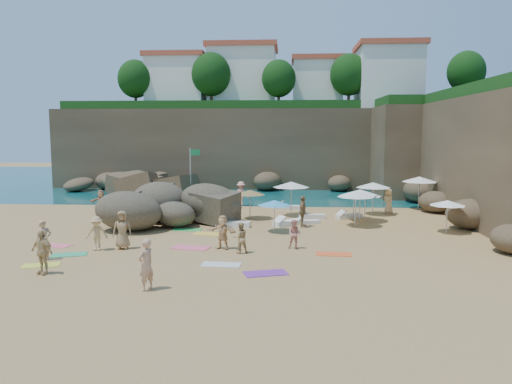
# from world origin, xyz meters

# --- Properties ---
(ground) EXTENTS (120.00, 120.00, 0.00)m
(ground) POSITION_xyz_m (0.00, 0.00, 0.00)
(ground) COLOR tan
(ground) RESTS_ON ground
(seawater) EXTENTS (120.00, 120.00, 0.00)m
(seawater) POSITION_xyz_m (0.00, 30.00, 0.00)
(seawater) COLOR #0C4751
(seawater) RESTS_ON ground
(cliff_back) EXTENTS (44.00, 8.00, 8.00)m
(cliff_back) POSITION_xyz_m (2.00, 25.00, 4.00)
(cliff_back) COLOR brown
(cliff_back) RESTS_ON ground
(cliff_right) EXTENTS (8.00, 30.00, 8.00)m
(cliff_right) POSITION_xyz_m (19.00, 8.00, 4.00)
(cliff_right) COLOR brown
(cliff_right) RESTS_ON ground
(cliff_corner) EXTENTS (10.00, 12.00, 8.00)m
(cliff_corner) POSITION_xyz_m (17.00, 20.00, 4.00)
(cliff_corner) COLOR brown
(cliff_corner) RESTS_ON ground
(rock_promontory) EXTENTS (12.00, 7.00, 2.00)m
(rock_promontory) POSITION_xyz_m (-11.00, 16.00, 0.00)
(rock_promontory) COLOR brown
(rock_promontory) RESTS_ON ground
(clifftop_buildings) EXTENTS (28.48, 9.48, 7.00)m
(clifftop_buildings) POSITION_xyz_m (2.96, 25.79, 11.24)
(clifftop_buildings) COLOR white
(clifftop_buildings) RESTS_ON cliff_back
(clifftop_trees) EXTENTS (35.60, 23.82, 4.40)m
(clifftop_trees) POSITION_xyz_m (4.78, 19.52, 11.26)
(clifftop_trees) COLOR #11380F
(clifftop_trees) RESTS_ON ground
(marina_masts) EXTENTS (3.10, 0.10, 6.00)m
(marina_masts) POSITION_xyz_m (-16.50, 30.00, 3.00)
(marina_masts) COLOR white
(marina_masts) RESTS_ON ground
(rock_outcrop) EXTENTS (7.62, 6.26, 2.72)m
(rock_outcrop) POSITION_xyz_m (-2.94, 2.46, 0.00)
(rock_outcrop) COLOR brown
(rock_outcrop) RESTS_ON ground
(flag_pole) EXTENTS (0.84, 0.35, 4.41)m
(flag_pole) POSITION_xyz_m (-3.94, 12.71, 2.81)
(flag_pole) COLOR silver
(flag_pole) RESTS_ON ground
(parasol_0) EXTENTS (2.51, 2.51, 2.37)m
(parasol_0) POSITION_xyz_m (4.23, 5.86, 2.18)
(parasol_0) COLOR silver
(parasol_0) RESTS_ON ground
(parasol_1) EXTENTS (2.39, 2.39, 2.26)m
(parasol_1) POSITION_xyz_m (9.93, 6.82, 2.08)
(parasol_1) COLOR silver
(parasol_1) RESTS_ON ground
(parasol_2) EXTENTS (2.00, 2.00, 1.89)m
(parasol_2) POSITION_xyz_m (8.35, 4.76, 1.74)
(parasol_2) COLOR silver
(parasol_2) RESTS_ON ground
(parasol_3) EXTENTS (2.59, 2.59, 2.45)m
(parasol_3) POSITION_xyz_m (13.77, 9.49, 2.24)
(parasol_3) COLOR silver
(parasol_3) RESTS_ON ground
(parasol_4) EXTENTS (2.23, 2.23, 2.11)m
(parasol_4) POSITION_xyz_m (8.62, 3.86, 1.93)
(parasol_4) COLOR silver
(parasol_4) RESTS_ON ground
(parasol_6) EXTENTS (2.05, 2.05, 1.94)m
(parasol_6) POSITION_xyz_m (1.50, 4.54, 1.78)
(parasol_6) COLOR silver
(parasol_6) RESTS_ON ground
(parasol_7) EXTENTS (2.08, 2.08, 1.96)m
(parasol_7) POSITION_xyz_m (9.00, 4.13, 1.80)
(parasol_7) COLOR silver
(parasol_7) RESTS_ON ground
(parasol_9) EXTENTS (2.31, 2.31, 2.18)m
(parasol_9) POSITION_xyz_m (8.14, 2.35, 2.00)
(parasol_9) COLOR silver
(parasol_9) RESTS_ON ground
(parasol_10) EXTENTS (1.98, 1.98, 1.87)m
(parasol_10) POSITION_xyz_m (3.24, 0.30, 1.72)
(parasol_10) COLOR silver
(parasol_10) RESTS_ON ground
(parasol_11) EXTENTS (2.00, 2.00, 1.90)m
(parasol_11) POSITION_xyz_m (13.12, 0.71, 1.74)
(parasol_11) COLOR silver
(parasol_11) RESTS_ON ground
(lounger_0) EXTENTS (1.90, 1.40, 0.28)m
(lounger_0) POSITION_xyz_m (8.11, 5.17, 0.14)
(lounger_0) COLOR silver
(lounger_0) RESTS_ON ground
(lounger_1) EXTENTS (2.05, 0.97, 0.31)m
(lounger_1) POSITION_xyz_m (4.08, 8.74, 0.15)
(lounger_1) COLOR silver
(lounger_1) RESTS_ON ground
(lounger_2) EXTENTS (1.94, 1.75, 0.31)m
(lounger_2) POSITION_xyz_m (4.04, 2.46, 0.15)
(lounger_2) COLOR white
(lounger_2) RESTS_ON ground
(lounger_3) EXTENTS (2.10, 0.79, 0.32)m
(lounger_3) POSITION_xyz_m (0.68, 1.73, 0.16)
(lounger_3) COLOR silver
(lounger_3) RESTS_ON ground
(lounger_4) EXTENTS (1.81, 0.71, 0.28)m
(lounger_4) POSITION_xyz_m (5.65, 5.02, 0.14)
(lounger_4) COLOR silver
(lounger_4) RESTS_ON ground
(lounger_5) EXTENTS (1.62, 0.89, 0.24)m
(lounger_5) POSITION_xyz_m (5.25, 2.95, 0.12)
(lounger_5) COLOR white
(lounger_5) RESTS_ON ground
(towel_1) EXTENTS (1.61, 1.09, 0.03)m
(towel_1) POSITION_xyz_m (-7.78, -3.88, 0.01)
(towel_1) COLOR #FB6179
(towel_1) RESTS_ON ground
(towel_3) EXTENTS (1.80, 1.25, 0.03)m
(towel_3) POSITION_xyz_m (-6.32, -5.68, 0.01)
(towel_3) COLOR #2FA66E
(towel_3) RESTS_ON ground
(towel_4) EXTENTS (1.70, 1.18, 0.03)m
(towel_4) POSITION_xyz_m (-6.72, -7.57, 0.01)
(towel_4) COLOR #D5E23B
(towel_4) RESTS_ON ground
(towel_6) EXTENTS (1.96, 1.36, 0.03)m
(towel_6) POSITION_xyz_m (3.12, -8.18, 0.02)
(towel_6) COLOR #732F9A
(towel_6) RESTS_ON ground
(towel_8) EXTENTS (1.98, 1.10, 0.03)m
(towel_8) POSITION_xyz_m (-5.90, 1.65, 0.02)
(towel_8) COLOR #2689CB
(towel_8) RESTS_ON ground
(towel_9) EXTENTS (2.02, 1.32, 0.03)m
(towel_9) POSITION_xyz_m (-0.84, -3.94, 0.02)
(towel_9) COLOR #F45F7B
(towel_9) RESTS_ON ground
(towel_10) EXTENTS (1.72, 0.92, 0.03)m
(towel_10) POSITION_xyz_m (6.21, -4.76, 0.01)
(towel_10) COLOR #F95C27
(towel_10) RESTS_ON ground
(towel_11) EXTENTS (1.69, 0.89, 0.03)m
(towel_11) POSITION_xyz_m (-1.93, 0.56, 0.01)
(towel_11) COLOR green
(towel_11) RESTS_ON ground
(towel_12) EXTENTS (1.98, 1.28, 0.03)m
(towel_12) POSITION_xyz_m (-0.45, -0.54, 0.02)
(towel_12) COLOR yellow
(towel_12) RESTS_ON ground
(towel_13) EXTENTS (1.74, 0.93, 0.03)m
(towel_13) POSITION_xyz_m (1.12, -6.98, 0.02)
(towel_13) COLOR silver
(towel_13) RESTS_ON ground
(person_stand_0) EXTENTS (0.80, 0.73, 1.84)m
(person_stand_0) POSITION_xyz_m (-7.02, -6.66, 0.92)
(person_stand_0) COLOR tan
(person_stand_0) RESTS_ON ground
(person_stand_1) EXTENTS (0.87, 0.78, 1.50)m
(person_stand_1) POSITION_xyz_m (1.75, -4.80, 0.75)
(person_stand_1) COLOR tan
(person_stand_1) RESTS_ON ground
(person_stand_2) EXTENTS (1.32, 0.81, 1.91)m
(person_stand_2) POSITION_xyz_m (0.36, 10.26, 0.95)
(person_stand_2) COLOR #EE9A87
(person_stand_2) RESTS_ON ground
(person_stand_3) EXTENTS (0.63, 1.18, 1.92)m
(person_stand_3) POSITION_xyz_m (4.91, 1.93, 0.96)
(person_stand_3) COLOR olive
(person_stand_3) RESTS_ON ground
(person_stand_4) EXTENTS (0.82, 0.99, 1.78)m
(person_stand_4) POSITION_xyz_m (11.10, 7.22, 0.89)
(person_stand_4) COLOR #DCAE73
(person_stand_4) RESTS_ON ground
(person_stand_5) EXTENTS (1.64, 0.91, 1.70)m
(person_stand_5) POSITION_xyz_m (-9.14, 5.89, 0.85)
(person_stand_5) COLOR tan
(person_stand_5) RESTS_ON ground
(person_stand_6) EXTENTS (0.74, 0.84, 1.94)m
(person_stand_6) POSITION_xyz_m (-1.18, -10.59, 0.97)
(person_stand_6) COLOR tan
(person_stand_6) RESTS_ON ground
(person_lie_0) EXTENTS (1.35, 1.82, 0.44)m
(person_lie_0) POSITION_xyz_m (-5.32, -4.72, 0.22)
(person_lie_0) COLOR tan
(person_lie_0) RESTS_ON ground
(person_lie_1) EXTENTS (1.60, 2.06, 0.44)m
(person_lie_1) POSITION_xyz_m (-6.00, -8.84, 0.22)
(person_lie_1) COLOR tan
(person_lie_1) RESTS_ON ground
(person_lie_2) EXTENTS (1.26, 2.02, 0.50)m
(person_lie_2) POSITION_xyz_m (-4.17, -4.33, 0.25)
(person_lie_2) COLOR #98754C
(person_lie_2) RESTS_ON ground
(person_lie_3) EXTENTS (2.01, 2.08, 0.45)m
(person_lie_3) POSITION_xyz_m (0.80, -4.05, 0.22)
(person_lie_3) COLOR #E0B076
(person_lie_3) RESTS_ON ground
(person_lie_5) EXTENTS (0.84, 1.50, 0.54)m
(person_lie_5) POSITION_xyz_m (4.36, -3.78, 0.27)
(person_lie_5) COLOR tan
(person_lie_5) RESTS_ON ground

